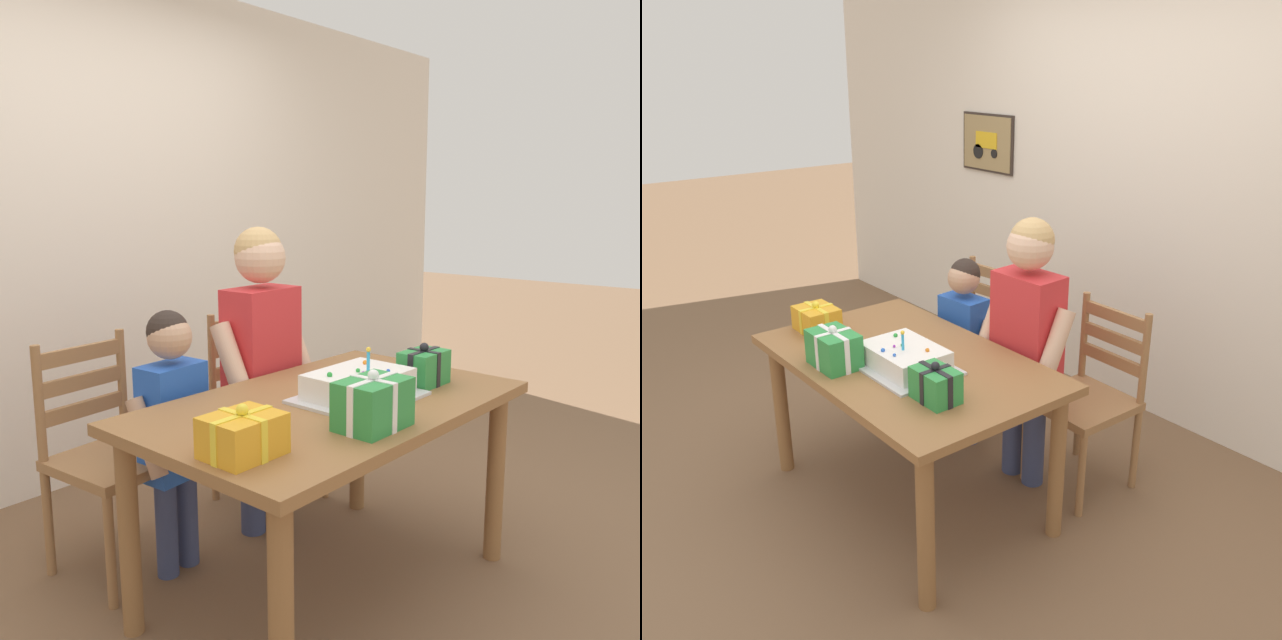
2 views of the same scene
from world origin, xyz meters
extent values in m
plane|color=brown|center=(0.00, 0.00, 0.00)|extent=(20.00, 20.00, 0.00)
cube|color=silver|center=(0.00, 1.66, 1.30)|extent=(6.40, 0.08, 2.60)
cube|color=olive|center=(0.00, 0.00, 0.72)|extent=(1.40, 0.86, 0.04)
cylinder|color=olive|center=(-0.62, -0.35, 0.35)|extent=(0.07, 0.07, 0.70)
cylinder|color=olive|center=(0.62, -0.35, 0.35)|extent=(0.07, 0.07, 0.70)
cylinder|color=olive|center=(-0.62, 0.35, 0.35)|extent=(0.07, 0.07, 0.70)
cylinder|color=olive|center=(0.62, 0.35, 0.35)|extent=(0.07, 0.07, 0.70)
cube|color=silver|center=(0.08, -0.06, 0.75)|extent=(0.44, 0.34, 0.01)
cube|color=white|center=(0.08, -0.06, 0.80)|extent=(0.36, 0.26, 0.09)
cylinder|color=#33ADE5|center=(0.11, -0.09, 0.88)|extent=(0.01, 0.01, 0.07)
sphere|color=yellow|center=(0.11, -0.09, 0.93)|extent=(0.02, 0.02, 0.02)
sphere|color=purple|center=(0.06, -0.10, 0.85)|extent=(0.01, 0.01, 0.01)
sphere|color=blue|center=(0.14, -0.15, 0.85)|extent=(0.01, 0.01, 0.01)
sphere|color=orange|center=(0.18, -0.01, 0.85)|extent=(0.02, 0.02, 0.02)
sphere|color=blue|center=(0.07, -0.16, 0.85)|extent=(0.02, 0.02, 0.02)
sphere|color=green|center=(-0.04, -0.03, 0.85)|extent=(0.02, 0.02, 0.02)
sphere|color=green|center=(0.07, -0.07, 0.85)|extent=(0.02, 0.02, 0.02)
cube|color=#2D8E42|center=(-0.13, -0.28, 0.82)|extent=(0.23, 0.16, 0.16)
cube|color=white|center=(-0.13, -0.28, 0.82)|extent=(0.24, 0.02, 0.16)
cube|color=white|center=(-0.13, -0.28, 0.82)|extent=(0.02, 0.17, 0.16)
sphere|color=white|center=(-0.13, -0.28, 0.91)|extent=(0.04, 0.04, 0.04)
cube|color=gold|center=(-0.56, -0.15, 0.80)|extent=(0.21, 0.17, 0.12)
cube|color=yellow|center=(-0.56, -0.15, 0.80)|extent=(0.22, 0.02, 0.12)
cube|color=yellow|center=(-0.56, -0.15, 0.80)|extent=(0.02, 0.18, 0.12)
sphere|color=yellow|center=(-0.56, -0.15, 0.88)|extent=(0.04, 0.04, 0.04)
cube|color=#2D8E42|center=(0.40, -0.13, 0.81)|extent=(0.19, 0.13, 0.13)
cube|color=black|center=(0.40, -0.13, 0.81)|extent=(0.19, 0.02, 0.14)
cube|color=black|center=(0.40, -0.13, 0.81)|extent=(0.02, 0.14, 0.14)
sphere|color=black|center=(0.40, -0.13, 0.89)|extent=(0.04, 0.04, 0.04)
cube|color=#996B42|center=(-0.42, 0.73, 0.45)|extent=(0.46, 0.46, 0.04)
cylinder|color=#996B42|center=(-0.21, 0.56, 0.21)|extent=(0.04, 0.04, 0.43)
cylinder|color=#996B42|center=(-0.59, 0.52, 0.21)|extent=(0.04, 0.04, 0.43)
cylinder|color=#996B42|center=(-0.25, 0.94, 0.21)|extent=(0.04, 0.04, 0.43)
cylinder|color=#996B42|center=(-0.63, 0.90, 0.21)|extent=(0.04, 0.04, 0.43)
cylinder|color=#996B42|center=(-0.25, 0.94, 0.70)|extent=(0.04, 0.04, 0.45)
cylinder|color=#996B42|center=(-0.63, 0.90, 0.70)|extent=(0.04, 0.04, 0.45)
cube|color=#996B42|center=(-0.44, 0.92, 0.63)|extent=(0.36, 0.06, 0.06)
cube|color=#996B42|center=(-0.44, 0.92, 0.74)|extent=(0.36, 0.06, 0.06)
cube|color=#996B42|center=(-0.44, 0.92, 0.85)|extent=(0.36, 0.06, 0.06)
cube|color=#996B42|center=(0.42, 0.73, 0.45)|extent=(0.43, 0.43, 0.04)
cylinder|color=#996B42|center=(0.60, 0.54, 0.21)|extent=(0.04, 0.04, 0.43)
cylinder|color=#996B42|center=(0.22, 0.55, 0.21)|extent=(0.04, 0.04, 0.43)
cylinder|color=#996B42|center=(0.61, 0.92, 0.21)|extent=(0.04, 0.04, 0.43)
cylinder|color=#996B42|center=(0.23, 0.93, 0.21)|extent=(0.04, 0.04, 0.43)
cylinder|color=#996B42|center=(0.61, 0.92, 0.70)|extent=(0.04, 0.04, 0.45)
cylinder|color=#996B42|center=(0.23, 0.93, 0.70)|extent=(0.04, 0.04, 0.45)
cube|color=#996B42|center=(0.42, 0.92, 0.63)|extent=(0.36, 0.03, 0.06)
cube|color=#996B42|center=(0.42, 0.92, 0.74)|extent=(0.36, 0.03, 0.06)
cube|color=#996B42|center=(0.42, 0.92, 0.85)|extent=(0.36, 0.03, 0.06)
cylinder|color=#38426B|center=(0.27, 0.56, 0.25)|extent=(0.11, 0.11, 0.50)
cylinder|color=#38426B|center=(0.13, 0.55, 0.25)|extent=(0.11, 0.11, 0.50)
cube|color=red|center=(0.20, 0.55, 0.79)|extent=(0.32, 0.21, 0.58)
cylinder|color=#E0B293|center=(0.40, 0.53, 0.77)|extent=(0.10, 0.24, 0.38)
cylinder|color=#E0B293|center=(0.00, 0.51, 0.77)|extent=(0.10, 0.24, 0.38)
sphere|color=#E0B293|center=(0.20, 0.55, 1.21)|extent=(0.22, 0.22, 0.22)
sphere|color=tan|center=(0.20, 0.56, 1.24)|extent=(0.21, 0.21, 0.21)
cylinder|color=#38426B|center=(-0.22, 0.56, 0.20)|extent=(0.08, 0.08, 0.39)
cylinder|color=#38426B|center=(-0.33, 0.55, 0.20)|extent=(0.08, 0.08, 0.39)
cube|color=blue|center=(-0.28, 0.55, 0.62)|extent=(0.26, 0.17, 0.45)
cylinder|color=tan|center=(-0.12, 0.54, 0.60)|extent=(0.08, 0.19, 0.30)
cylinder|color=tan|center=(-0.43, 0.51, 0.60)|extent=(0.08, 0.19, 0.30)
sphere|color=tan|center=(-0.28, 0.55, 0.94)|extent=(0.17, 0.17, 0.17)
sphere|color=#2D231E|center=(-0.28, 0.56, 0.96)|extent=(0.16, 0.16, 0.16)
camera|label=1|loc=(-1.75, -1.46, 1.45)|focal=37.32mm
camera|label=2|loc=(2.35, -1.57, 2.01)|focal=38.65mm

